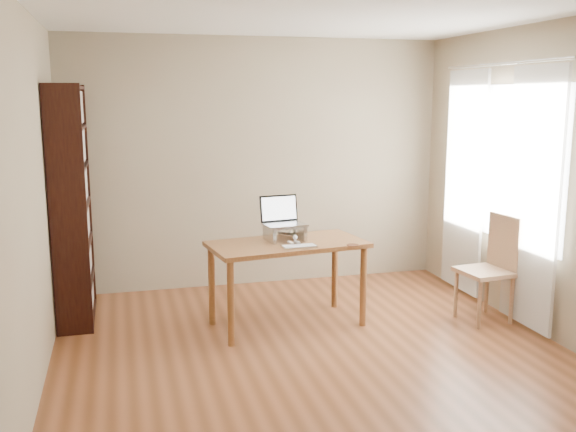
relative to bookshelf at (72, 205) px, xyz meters
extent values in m
cube|color=brown|center=(1.83, -1.55, -1.06)|extent=(4.00, 4.50, 0.02)
cube|color=white|center=(1.83, -1.55, 1.56)|extent=(4.00, 4.50, 0.02)
cube|color=gray|center=(1.83, 0.71, 0.25)|extent=(4.00, 0.02, 2.60)
cube|color=gray|center=(1.83, -3.81, 0.25)|extent=(4.00, 0.02, 2.60)
cube|color=gray|center=(-0.18, -1.55, 0.25)|extent=(0.02, 4.50, 2.60)
cube|color=gray|center=(3.84, -1.55, 0.25)|extent=(0.02, 4.50, 2.60)
cube|color=white|center=(3.81, -0.75, 0.35)|extent=(0.01, 1.80, 1.40)
cube|color=black|center=(-0.01, -0.43, 0.00)|extent=(0.30, 0.04, 2.10)
cube|color=black|center=(-0.01, 0.43, 0.00)|extent=(0.30, 0.04, 2.10)
cube|color=black|center=(-0.15, 0.00, 0.00)|extent=(0.02, 0.90, 2.10)
cube|color=black|center=(-0.01, 0.00, -1.02)|extent=(0.30, 0.84, 0.02)
cube|color=black|center=(0.02, 0.00, -0.85)|extent=(0.20, 0.78, 0.28)
cube|color=black|center=(-0.01, 0.00, -0.68)|extent=(0.30, 0.84, 0.03)
cube|color=black|center=(0.02, 0.00, -0.51)|extent=(0.20, 0.78, 0.28)
cube|color=black|center=(-0.01, 0.00, -0.34)|extent=(0.30, 0.84, 0.02)
cube|color=black|center=(0.02, 0.00, -0.17)|extent=(0.20, 0.78, 0.28)
cube|color=black|center=(-0.01, 0.00, 0.00)|extent=(0.30, 0.84, 0.02)
cube|color=black|center=(0.02, 0.00, 0.17)|extent=(0.20, 0.78, 0.28)
cube|color=black|center=(-0.01, 0.00, 0.34)|extent=(0.30, 0.84, 0.02)
cube|color=black|center=(0.02, 0.00, 0.51)|extent=(0.20, 0.78, 0.28)
cube|color=black|center=(-0.01, 0.00, 0.68)|extent=(0.30, 0.84, 0.02)
cube|color=black|center=(0.02, 0.00, 0.85)|extent=(0.20, 0.78, 0.28)
cube|color=black|center=(-0.01, 0.00, 1.02)|extent=(0.30, 0.84, 0.03)
cube|color=white|center=(3.75, -1.30, 0.10)|extent=(0.03, 0.70, 2.20)
cube|color=white|center=(3.75, -0.20, 0.10)|extent=(0.03, 0.70, 2.20)
cylinder|color=silver|center=(3.75, -0.75, 1.23)|extent=(0.03, 1.90, 0.03)
cube|color=brown|center=(1.80, -0.66, -0.32)|extent=(1.41, 0.85, 0.04)
cylinder|color=brown|center=(1.19, -0.38, -0.70)|extent=(0.06, 0.06, 0.71)
cylinder|color=brown|center=(2.41, -0.38, -0.70)|extent=(0.06, 0.06, 0.71)
cylinder|color=brown|center=(1.19, -0.93, -0.70)|extent=(0.06, 0.06, 0.71)
cylinder|color=brown|center=(2.41, -0.93, -0.70)|extent=(0.06, 0.06, 0.71)
cube|color=silver|center=(1.65, -0.58, -0.24)|extent=(0.03, 0.25, 0.12)
cube|color=silver|center=(1.94, -0.58, -0.24)|extent=(0.03, 0.25, 0.12)
cube|color=silver|center=(1.80, -0.58, -0.17)|extent=(0.32, 0.25, 0.01)
cube|color=silver|center=(1.80, -0.58, -0.16)|extent=(0.38, 0.29, 0.02)
cube|color=black|center=(1.80, -0.43, -0.04)|extent=(0.36, 0.10, 0.23)
cube|color=white|center=(1.80, -0.44, -0.04)|extent=(0.32, 0.08, 0.20)
cube|color=silver|center=(1.84, -0.88, -0.29)|extent=(0.30, 0.14, 0.02)
cube|color=white|center=(1.84, -0.88, -0.28)|extent=(0.28, 0.12, 0.00)
cylinder|color=brown|center=(2.30, -0.92, -0.30)|extent=(0.10, 0.10, 0.01)
ellipsoid|color=#494439|center=(1.81, -0.55, -0.24)|extent=(0.16, 0.35, 0.12)
ellipsoid|color=#494439|center=(1.81, -0.44, -0.24)|extent=(0.14, 0.15, 0.11)
ellipsoid|color=#494439|center=(1.81, -0.74, -0.22)|extent=(0.09, 0.09, 0.08)
ellipsoid|color=white|center=(1.81, -0.70, -0.25)|extent=(0.08, 0.08, 0.07)
sphere|color=white|center=(1.81, -0.77, -0.24)|extent=(0.04, 0.04, 0.04)
cone|color=#494439|center=(1.78, -0.73, -0.18)|extent=(0.03, 0.04, 0.04)
cone|color=#494439|center=(1.84, -0.73, -0.18)|extent=(0.03, 0.04, 0.04)
cylinder|color=white|center=(1.78, -0.75, -0.29)|extent=(0.03, 0.08, 0.03)
cylinder|color=white|center=(1.84, -0.75, -0.29)|extent=(0.03, 0.08, 0.03)
cylinder|color=#494439|center=(1.90, -0.42, -0.28)|extent=(0.12, 0.19, 0.03)
cube|color=tan|center=(3.53, -1.00, -0.60)|extent=(0.46, 0.46, 0.04)
cylinder|color=tan|center=(3.36, -1.17, -0.82)|extent=(0.04, 0.04, 0.45)
cylinder|color=tan|center=(3.70, -1.17, -0.82)|extent=(0.04, 0.04, 0.45)
cylinder|color=tan|center=(3.36, -0.83, -0.82)|extent=(0.04, 0.04, 0.45)
cylinder|color=tan|center=(3.70, -0.83, -0.82)|extent=(0.04, 0.04, 0.45)
cube|color=tan|center=(3.72, -1.00, -0.35)|extent=(0.07, 0.40, 0.50)
camera|label=1|loc=(0.41, -5.90, 0.94)|focal=40.00mm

